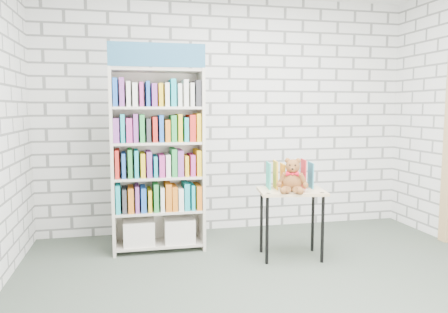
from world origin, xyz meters
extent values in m
plane|color=#404A3E|center=(0.00, 0.00, 0.00)|extent=(4.50, 4.50, 0.00)
cube|color=silver|center=(0.00, 2.00, 1.40)|extent=(4.50, 0.02, 2.80)
cube|color=beige|center=(-1.36, 1.35, 0.94)|extent=(0.03, 0.37, 1.88)
cube|color=beige|center=(-0.45, 1.35, 0.94)|extent=(0.03, 0.37, 1.88)
cube|color=beige|center=(-0.91, 1.52, 0.94)|extent=(0.94, 0.02, 1.88)
cube|color=#275E80|center=(-0.91, 1.18, 2.00)|extent=(0.94, 0.02, 0.23)
cube|color=beige|center=(-0.91, 1.35, 0.06)|extent=(0.88, 0.35, 0.03)
cube|color=beige|center=(-0.91, 1.35, 0.42)|extent=(0.88, 0.35, 0.03)
cube|color=beige|center=(-0.91, 1.35, 0.77)|extent=(0.88, 0.35, 0.03)
cube|color=beige|center=(-0.91, 1.35, 1.13)|extent=(0.88, 0.35, 0.03)
cube|color=beige|center=(-0.91, 1.35, 1.49)|extent=(0.88, 0.35, 0.03)
cube|color=beige|center=(-0.91, 1.35, 1.86)|extent=(0.88, 0.35, 0.03)
cube|color=silver|center=(-1.12, 1.35, 0.20)|extent=(0.31, 0.31, 0.25)
cube|color=silver|center=(-0.70, 1.35, 0.20)|extent=(0.31, 0.31, 0.25)
cube|color=red|center=(-0.91, 1.34, 0.56)|extent=(0.88, 0.31, 0.25)
cube|color=yellow|center=(-0.91, 1.34, 0.91)|extent=(0.88, 0.31, 0.25)
cube|color=blue|center=(-0.91, 1.34, 1.27)|extent=(0.88, 0.31, 0.25)
cube|color=green|center=(-0.91, 1.34, 1.62)|extent=(0.88, 0.31, 0.25)
cube|color=#DAB783|center=(0.36, 0.82, 0.67)|extent=(0.69, 0.53, 0.03)
cylinder|color=black|center=(0.07, 0.69, 0.33)|extent=(0.03, 0.03, 0.65)
cylinder|color=black|center=(0.12, 1.03, 0.33)|extent=(0.03, 0.03, 0.65)
cylinder|color=black|center=(0.60, 0.61, 0.33)|extent=(0.03, 0.03, 0.65)
cylinder|color=black|center=(0.65, 0.95, 0.33)|extent=(0.03, 0.03, 0.65)
cylinder|color=black|center=(0.08, 0.70, 0.68)|extent=(0.04, 0.04, 0.01)
cylinder|color=black|center=(0.59, 0.62, 0.68)|extent=(0.04, 0.04, 0.01)
cube|color=#2BBAA0|center=(0.16, 0.95, 0.82)|extent=(0.04, 0.20, 0.26)
cube|color=yellow|center=(0.23, 0.94, 0.82)|extent=(0.04, 0.20, 0.26)
cube|color=orange|center=(0.30, 0.93, 0.82)|extent=(0.04, 0.20, 0.26)
cube|color=black|center=(0.37, 0.92, 0.82)|extent=(0.04, 0.20, 0.26)
cube|color=silver|center=(0.44, 0.91, 0.82)|extent=(0.04, 0.20, 0.26)
cube|color=red|center=(0.51, 0.90, 0.82)|extent=(0.04, 0.20, 0.26)
cube|color=teal|center=(0.59, 0.89, 0.82)|extent=(0.04, 0.20, 0.26)
ellipsoid|color=brown|center=(0.34, 0.75, 0.78)|extent=(0.19, 0.16, 0.19)
sphere|color=brown|center=(0.33, 0.74, 0.93)|extent=(0.14, 0.14, 0.14)
sphere|color=brown|center=(0.29, 0.77, 0.98)|extent=(0.05, 0.05, 0.05)
sphere|color=brown|center=(0.39, 0.73, 0.98)|extent=(0.05, 0.05, 0.05)
sphere|color=brown|center=(0.31, 0.69, 0.91)|extent=(0.06, 0.06, 0.06)
sphere|color=black|center=(0.29, 0.70, 0.95)|extent=(0.02, 0.02, 0.02)
sphere|color=black|center=(0.33, 0.68, 0.95)|extent=(0.02, 0.02, 0.02)
sphere|color=black|center=(0.30, 0.67, 0.91)|extent=(0.02, 0.02, 0.02)
cylinder|color=brown|center=(0.24, 0.77, 0.81)|extent=(0.10, 0.10, 0.14)
cylinder|color=brown|center=(0.42, 0.69, 0.81)|extent=(0.11, 0.07, 0.14)
sphere|color=brown|center=(0.21, 0.76, 0.75)|extent=(0.06, 0.06, 0.06)
sphere|color=brown|center=(0.44, 0.67, 0.75)|extent=(0.06, 0.06, 0.06)
cylinder|color=brown|center=(0.25, 0.68, 0.72)|extent=(0.07, 0.15, 0.08)
cylinder|color=brown|center=(0.35, 0.64, 0.72)|extent=(0.14, 0.15, 0.08)
sphere|color=brown|center=(0.20, 0.63, 0.72)|extent=(0.07, 0.07, 0.07)
sphere|color=brown|center=(0.35, 0.57, 0.72)|extent=(0.07, 0.07, 0.07)
cone|color=red|center=(0.28, 0.71, 0.86)|extent=(0.07, 0.07, 0.05)
cone|color=red|center=(0.34, 0.68, 0.86)|extent=(0.07, 0.07, 0.05)
sphere|color=red|center=(0.31, 0.69, 0.86)|extent=(0.03, 0.03, 0.03)
cube|color=tan|center=(2.23, 0.95, 1.05)|extent=(0.05, 0.12, 2.10)
camera|label=1|loc=(-1.20, -3.17, 1.48)|focal=35.00mm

